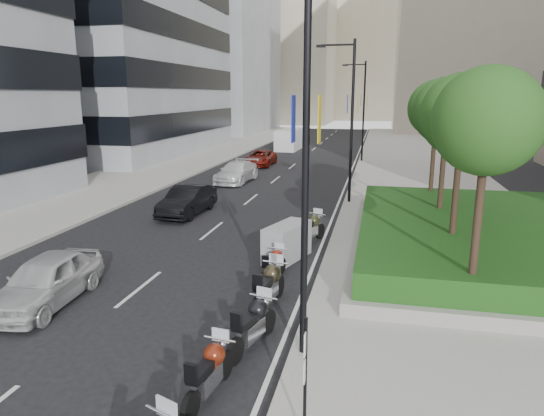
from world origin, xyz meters
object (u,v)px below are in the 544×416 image
(lamp_post_0, at_px, (299,144))
(motorcycle_5, at_px, (287,242))
(lamp_post_1, at_px, (349,114))
(car_a, at_px, (46,280))
(motorcycle_4, at_px, (274,265))
(car_d, at_px, (260,158))
(motorcycle_3, at_px, (269,286))
(motorcycle_2, at_px, (253,324))
(car_b, at_px, (187,201))
(motorcycle_1, at_px, (210,372))
(car_c, at_px, (237,172))
(delivery_van, at_px, (289,140))
(parking_sign, at_px, (305,374))
(motorcycle_6, at_px, (311,229))
(lamp_post_2, at_px, (362,106))

(lamp_post_0, xyz_separation_m, motorcycle_5, (-1.51, 6.77, -4.37))
(lamp_post_1, distance_m, car_a, 17.99)
(motorcycle_4, height_order, car_a, car_a)
(motorcycle_4, bearing_deg, car_d, 25.90)
(motorcycle_3, bearing_deg, motorcycle_4, 16.56)
(lamp_post_1, bearing_deg, motorcycle_2, -93.78)
(motorcycle_3, xyz_separation_m, car_b, (-6.65, 10.13, 0.09))
(lamp_post_1, distance_m, motorcycle_1, 19.54)
(motorcycle_1, distance_m, car_c, 25.28)
(motorcycle_4, height_order, delivery_van, delivery_van)
(lamp_post_0, height_order, car_c, lamp_post_0)
(parking_sign, relative_size, delivery_van, 0.44)
(lamp_post_1, xyz_separation_m, motorcycle_5, (-1.51, -10.23, -4.37))
(parking_sign, xyz_separation_m, motorcycle_4, (-2.22, 7.67, -0.92))
(motorcycle_6, distance_m, car_d, 22.92)
(car_c, height_order, car_d, car_c)
(parking_sign, relative_size, motorcycle_4, 1.26)
(lamp_post_2, distance_m, car_d, 10.45)
(lamp_post_0, distance_m, motorcycle_4, 6.69)
(parking_sign, bearing_deg, motorcycle_1, 153.94)
(car_d, bearing_deg, lamp_post_1, -58.63)
(lamp_post_0, bearing_deg, car_d, 105.40)
(motorcycle_6, relative_size, car_d, 0.46)
(lamp_post_2, height_order, motorcycle_2, lamp_post_2)
(car_b, distance_m, car_d, 18.11)
(lamp_post_0, bearing_deg, car_c, 109.97)
(motorcycle_5, bearing_deg, lamp_post_0, -148.91)
(lamp_post_1, height_order, parking_sign, lamp_post_1)
(lamp_post_0, bearing_deg, lamp_post_2, 90.00)
(car_c, bearing_deg, lamp_post_0, -66.17)
(motorcycle_5, distance_m, motorcycle_6, 2.40)
(motorcycle_1, bearing_deg, car_b, 31.11)
(lamp_post_0, relative_size, lamp_post_2, 1.00)
(motorcycle_1, height_order, car_a, car_a)
(lamp_post_1, bearing_deg, motorcycle_5, -98.41)
(motorcycle_3, distance_m, car_c, 21.07)
(lamp_post_1, height_order, car_d, lamp_post_1)
(motorcycle_1, distance_m, car_b, 15.95)
(lamp_post_1, xyz_separation_m, delivery_van, (-8.25, 26.53, -3.98))
(motorcycle_2, bearing_deg, motorcycle_4, 20.12)
(motorcycle_3, xyz_separation_m, car_c, (-6.90, 19.91, 0.07))
(delivery_van, bearing_deg, lamp_post_2, -41.64)
(lamp_post_1, distance_m, motorcycle_5, 11.23)
(motorcycle_2, bearing_deg, car_b, 42.93)
(lamp_post_0, height_order, car_d, lamp_post_0)
(motorcycle_6, xyz_separation_m, car_d, (-7.53, 21.65, 0.04))
(car_b, bearing_deg, motorcycle_2, -59.10)
(lamp_post_2, height_order, parking_sign, lamp_post_2)
(car_a, bearing_deg, parking_sign, -31.07)
(motorcycle_4, relative_size, car_d, 0.41)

